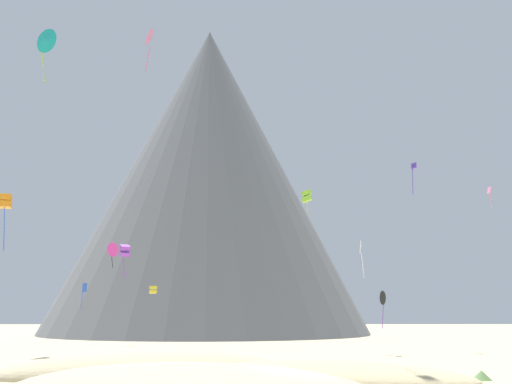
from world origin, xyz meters
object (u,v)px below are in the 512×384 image
bush_near_left (482,375)px  kite_yellow_low (153,290)px  kite_black_low (382,298)px  rock_massif (213,192)px  kite_violet_low (125,251)px  kite_rainbow_high (151,38)px  bush_ridge_crest (144,368)px  kite_teal_high (46,41)px  kite_lime_mid (307,196)px  kite_white_low (361,251)px  bush_far_right (188,365)px  bush_far_left (90,370)px  kite_blue_low (84,290)px  kite_magenta_low (113,250)px  kite_pink_mid (490,193)px  kite_indigo_mid (414,167)px  kite_orange_mid (4,202)px

bush_near_left → kite_yellow_low: bearing=132.4°
bush_near_left → kite_black_low: size_ratio=0.34×
bush_near_left → rock_massif: bearing=104.4°
kite_violet_low → kite_black_low: (27.73, 6.92, -4.68)m
kite_rainbow_high → bush_ridge_crest: bearing=160.4°
kite_teal_high → kite_lime_mid: (26.71, 8.06, -14.37)m
rock_massif → kite_white_low: bearing=-71.4°
bush_far_right → kite_black_low: 28.30m
bush_ridge_crest → kite_lime_mid: (14.49, 17.96, 16.64)m
bush_far_left → kite_blue_low: 36.20m
bush_far_right → kite_black_low: (20.01, 19.15, 5.78)m
kite_white_low → kite_magenta_low: size_ratio=1.19×
bush_ridge_crest → rock_massif: bearing=89.5°
kite_pink_mid → kite_white_low: size_ratio=0.55×
bush_far_right → kite_rainbow_high: 29.18m
kite_white_low → kite_rainbow_high: 35.49m
kite_yellow_low → kite_black_low: bearing=149.4°
kite_yellow_low → kite_indigo_mid: bearing=169.3°
bush_near_left → bush_far_right: 22.89m
kite_teal_high → kite_pink_mid: bearing=37.8°
bush_far_left → kite_teal_high: size_ratio=0.24×
bush_near_left → kite_rainbow_high: (-25.29, 9.31, 28.94)m
kite_white_low → kite_rainbow_high: size_ratio=1.05×
kite_orange_mid → kite_lime_mid: kite_lime_mid is taller
rock_massif → kite_teal_high: 78.02m
bush_ridge_crest → kite_lime_mid: 28.45m
bush_ridge_crest → bush_far_left: (-3.93, -0.91, -0.04)m
bush_far_right → kite_pink_mid: size_ratio=0.68×
bush_ridge_crest → kite_indigo_mid: bearing=47.6°
kite_lime_mid → kite_black_low: bearing=-59.1°
kite_pink_mid → kite_lime_mid: size_ratio=0.85×
bush_far_left → kite_pink_mid: kite_pink_mid is taller
kite_black_low → kite_rainbow_high: (-24.00, -18.18, 23.11)m
rock_massif → kite_white_low: 67.46m
kite_violet_low → kite_rainbow_high: (3.74, -11.26, 18.43)m
kite_blue_low → bush_near_left: bearing=-147.1°
bush_ridge_crest → kite_yellow_low: (-2.87, 24.67, 6.76)m
bush_far_right → kite_lime_mid: (11.34, 14.92, 16.67)m
kite_blue_low → kite_violet_low: kite_violet_low is taller
bush_far_right → bush_ridge_crest: 4.37m
kite_teal_high → kite_rainbow_high: size_ratio=1.37×
kite_indigo_mid → rock_massif: bearing=43.0°
kite_violet_low → kite_rainbow_high: 21.92m
rock_massif → kite_magenta_low: rock_massif is taller
bush_far_right → kite_yellow_low: size_ratio=1.67×
kite_pink_mid → kite_magenta_low: bearing=-86.6°
kite_teal_high → kite_indigo_mid: kite_teal_high is taller
bush_far_left → kite_magenta_low: bearing=99.5°
bush_far_left → kite_violet_low: (-0.64, 16.18, 10.47)m
kite_pink_mid → kite_white_low: bearing=-81.9°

